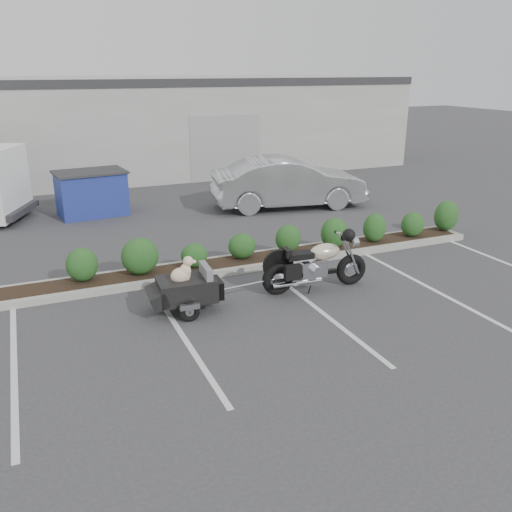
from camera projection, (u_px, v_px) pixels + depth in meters
name	position (u px, v px, depth m)	size (l,w,h in m)	color
ground	(248.00, 307.00, 10.52)	(90.00, 90.00, 0.00)	#38383A
planter_kerb	(251.00, 261.00, 12.77)	(12.00, 1.00, 0.15)	#9E9E93
building	(104.00, 123.00, 24.59)	(26.00, 10.00, 4.00)	#9EA099
motorcycle	(316.00, 265.00, 11.19)	(2.36, 0.80, 1.35)	black
pet_trailer	(186.00, 288.00, 10.19)	(1.89, 1.06, 1.12)	black
sedan	(289.00, 183.00, 17.78)	(1.74, 5.00, 1.65)	silver
dumpster	(91.00, 193.00, 16.91)	(2.24, 1.65, 1.39)	navy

